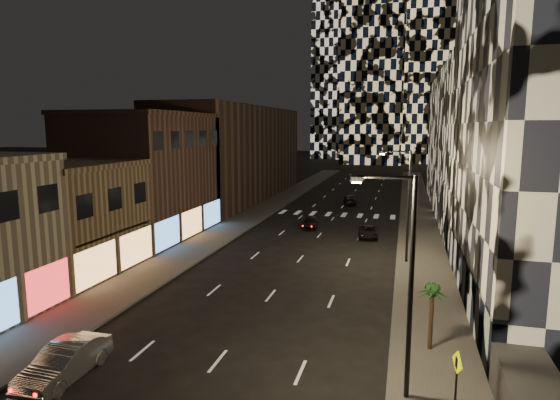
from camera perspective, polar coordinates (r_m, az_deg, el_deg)
The scene contains 18 objects.
sidewalk_left at distance 61.92m, azimuth -2.34°, elevation -1.26°, with size 4.00×120.00×0.15m, color #47443F.
sidewalk_right at distance 59.22m, azimuth 16.49°, elevation -2.09°, with size 4.00×120.00×0.15m, color #47443F.
curb_left at distance 61.34m, azimuth -0.46°, elevation -1.35°, with size 0.20×120.00×0.15m, color #4C4C47.
curb_right at distance 59.19m, azimuth 14.46°, elevation -2.01°, with size 0.20×120.00×0.15m, color #4C4C47.
retail_tan at distance 39.17m, azimuth -25.39°, elevation -2.20°, with size 10.00×10.00×8.00m, color #746246.
retail_brown at distance 48.95m, azimuth -16.09°, elevation 2.72°, with size 10.00×15.00×12.00m, color #50382D.
retail_filler_left at distance 72.80m, azimuth -5.31°, elevation 5.71°, with size 10.00×40.00×14.00m, color #50382D.
midrise_base at distance 34.27m, azimuth 21.47°, elevation -7.75°, with size 0.60×25.00×3.00m, color #383838.
midrise_filler_right at distance 66.28m, azimuth 25.41°, elevation 6.33°, with size 16.00×40.00×18.00m, color #232326.
tower_center_low at distance 152.98m, azimuth 11.62°, elevation 22.49°, with size 18.00×18.00×95.00m, color black.
streetlight_near at distance 19.03m, azimuth 15.00°, elevation -8.48°, with size 2.55×0.25×9.00m.
streetlight_far at distance 38.60m, azimuth 15.08°, elevation 0.24°, with size 2.55×0.25×9.00m.
car_silver_parked at distance 23.55m, azimuth -24.77°, elevation -17.51°, with size 1.66×4.77×1.57m, color #97979C.
car_dark_midlane at distance 51.41m, azimuth 3.76°, elevation -2.72°, with size 1.51×3.75×1.28m, color black.
car_dark_oncoming at distance 68.07m, azimuth 8.57°, elevation 0.07°, with size 1.87×4.60×1.33m, color black.
car_dark_rightlane at distance 47.74m, azimuth 10.70°, elevation -3.85°, with size 1.87×4.06×1.13m, color black.
ped_sign at distance 19.40m, azimuth 20.73°, elevation -19.15°, with size 0.26×0.89×2.72m.
palm_tree at distance 24.23m, azimuth 18.07°, elevation -11.02°, with size 1.66×1.68×3.29m.
Camera 1 is at (8.18, -8.19, 10.92)m, focal length 30.00 mm.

